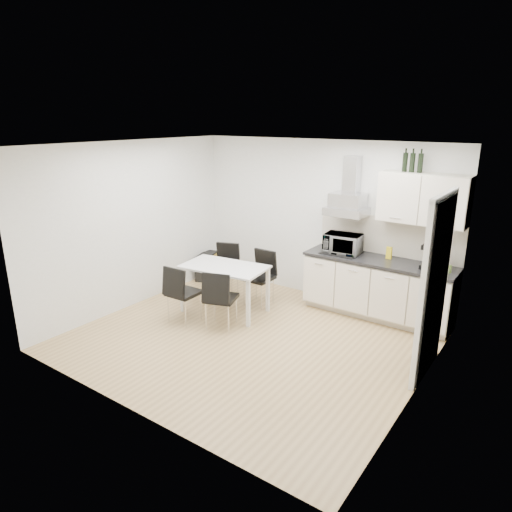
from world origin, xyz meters
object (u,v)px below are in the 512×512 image
(chair_far_left, at_px, (225,271))
(floor_speaker, at_px, (255,274))
(chair_near_right, at_px, (221,299))
(kitchenette, at_px, (382,265))
(dining_table, at_px, (224,272))
(chair_far_right, at_px, (259,279))
(chair_near_left, at_px, (184,293))
(guitar_amp, at_px, (207,266))

(chair_far_left, bearing_deg, floor_speaker, -114.08)
(chair_far_left, height_order, chair_near_right, same)
(kitchenette, xyz_separation_m, dining_table, (-2.04, -1.20, -0.17))
(chair_far_right, relative_size, floor_speaker, 3.09)
(chair_far_left, distance_m, chair_near_left, 1.17)
(dining_table, relative_size, chair_near_left, 1.54)
(floor_speaker, bearing_deg, guitar_amp, -179.24)
(chair_near_left, relative_size, floor_speaker, 3.09)
(chair_near_right, distance_m, guitar_amp, 2.16)
(kitchenette, xyz_separation_m, chair_near_right, (-1.73, -1.66, -0.39))
(chair_far_right, distance_m, chair_near_left, 1.28)
(kitchenette, height_order, chair_far_left, kitchenette)
(floor_speaker, bearing_deg, chair_near_right, -90.47)
(chair_far_left, height_order, chair_far_right, same)
(chair_near_left, height_order, floor_speaker, chair_near_left)
(chair_near_left, xyz_separation_m, guitar_amp, (-0.99, 1.63, -0.20))
(kitchenette, bearing_deg, chair_near_left, -141.73)
(guitar_amp, bearing_deg, dining_table, -56.10)
(chair_far_right, distance_m, chair_near_right, 1.01)
(floor_speaker, bearing_deg, kitchenette, -25.08)
(dining_table, distance_m, chair_far_left, 0.72)
(dining_table, distance_m, chair_far_right, 0.64)
(kitchenette, distance_m, chair_far_right, 1.93)
(chair_near_left, relative_size, guitar_amp, 1.45)
(dining_table, bearing_deg, chair_near_right, -63.60)
(chair_near_right, bearing_deg, guitar_amp, 117.76)
(chair_far_right, bearing_deg, floor_speaker, -51.30)
(chair_far_left, height_order, chair_near_left, same)
(chair_far_left, xyz_separation_m, guitar_amp, (-0.83, 0.47, -0.20))
(dining_table, distance_m, guitar_amp, 1.67)
(kitchenette, relative_size, chair_far_left, 2.86)
(chair_far_right, bearing_deg, guitar_amp, -16.78)
(chair_far_right, bearing_deg, chair_near_right, 92.80)
(chair_near_left, height_order, guitar_amp, chair_near_left)
(chair_near_left, distance_m, guitar_amp, 1.92)
(dining_table, bearing_deg, guitar_amp, 134.17)
(chair_near_left, bearing_deg, chair_near_right, 13.63)
(chair_far_right, distance_m, floor_speaker, 1.09)
(chair_far_right, height_order, chair_near_left, same)
(kitchenette, xyz_separation_m, chair_near_left, (-2.31, -1.82, -0.39))
(guitar_amp, bearing_deg, chair_far_left, -47.05)
(chair_near_left, distance_m, floor_speaker, 2.01)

